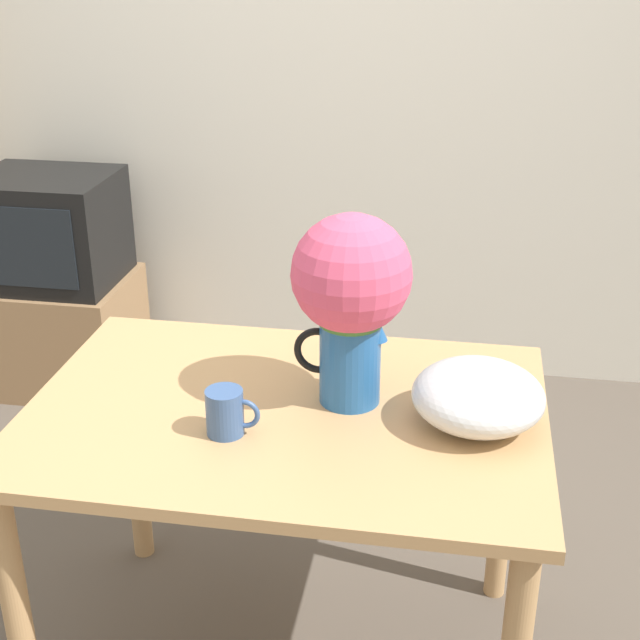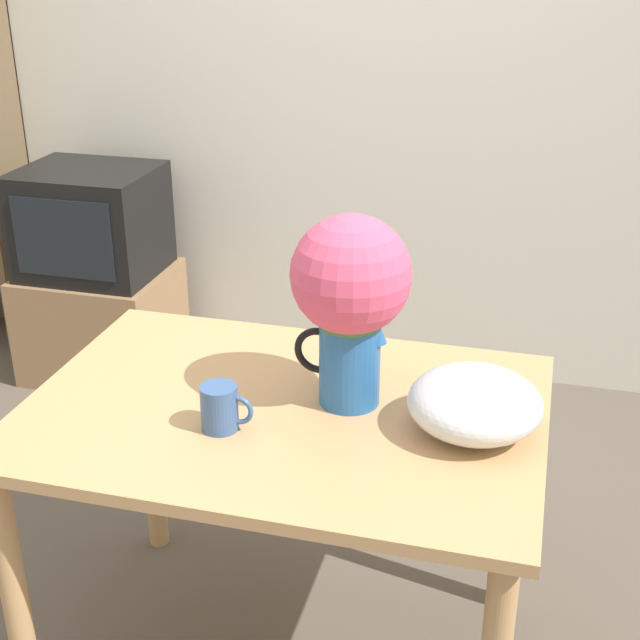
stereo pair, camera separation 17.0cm
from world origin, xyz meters
The scene contains 8 objects.
ground_plane centered at (0.00, 0.00, 0.00)m, with size 12.00×12.00×0.00m, color brown.
wall_back centered at (0.00, 1.74, 1.30)m, with size 8.00×0.05×2.60m.
table centered at (0.21, -0.05, 0.66)m, with size 1.19×0.84×0.77m.
flower_vase centered at (0.35, 0.01, 1.05)m, with size 0.27×0.27×0.45m.
coffee_mug centered at (0.10, -0.18, 0.82)m, with size 0.12×0.08×0.10m.
white_bowl centered at (0.64, -0.05, 0.84)m, with size 0.29×0.29×0.14m.
tv_stand centered at (-1.04, 1.34, 0.23)m, with size 0.59×0.50×0.46m.
tv_set centered at (-1.04, 1.34, 0.68)m, with size 0.53×0.45×0.43m.
Camera 2 is at (0.75, -1.76, 1.80)m, focal length 50.00 mm.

